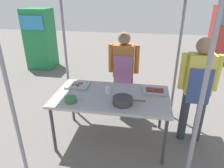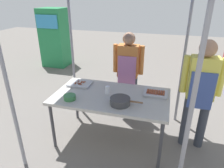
# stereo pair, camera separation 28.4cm
# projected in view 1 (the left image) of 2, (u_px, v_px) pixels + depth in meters

# --- Properties ---
(ground_plane) EXTENTS (18.00, 18.00, 0.00)m
(ground_plane) POSITION_uv_depth(u_px,v_px,m) (111.00, 138.00, 3.16)
(ground_plane) COLOR #66605B
(stall_table) EXTENTS (1.60, 0.90, 0.75)m
(stall_table) POSITION_uv_depth(u_px,v_px,m) (111.00, 99.00, 2.88)
(stall_table) COLOR #B7B2A8
(stall_table) RESTS_ON ground
(tray_grilled_sausages) EXTENTS (0.33, 0.24, 0.05)m
(tray_grilled_sausages) POSITION_uv_depth(u_px,v_px,m) (155.00, 91.00, 2.93)
(tray_grilled_sausages) COLOR #ADADB2
(tray_grilled_sausages) RESTS_ON stall_table
(tray_meat_skewers) EXTENTS (0.34, 0.27, 0.04)m
(tray_meat_skewers) POSITION_uv_depth(u_px,v_px,m) (78.00, 85.00, 3.12)
(tray_meat_skewers) COLOR #ADADB2
(tray_meat_skewers) RESTS_ON stall_table
(cooking_wok) EXTENTS (0.42, 0.26, 0.09)m
(cooking_wok) POSITION_uv_depth(u_px,v_px,m) (123.00, 100.00, 2.61)
(cooking_wok) COLOR #38383A
(cooking_wok) RESTS_ON stall_table
(condiment_bowl) EXTENTS (0.16, 0.16, 0.06)m
(condiment_bowl) POSITION_uv_depth(u_px,v_px,m) (71.00, 99.00, 2.67)
(condiment_bowl) COLOR #33723F
(condiment_bowl) RESTS_ON stall_table
(drink_cup_near_edge) EXTENTS (0.06, 0.06, 0.11)m
(drink_cup_near_edge) POSITION_uv_depth(u_px,v_px,m) (108.00, 90.00, 2.87)
(drink_cup_near_edge) COLOR white
(drink_cup_near_edge) RESTS_ON stall_table
(vendor_woman) EXTENTS (0.52, 0.22, 1.49)m
(vendor_woman) POSITION_uv_depth(u_px,v_px,m) (123.00, 69.00, 3.48)
(vendor_woman) COLOR #333842
(vendor_woman) RESTS_ON ground
(customer_nearby) EXTENTS (0.52, 0.23, 1.56)m
(customer_nearby) POSITION_uv_depth(u_px,v_px,m) (198.00, 84.00, 2.79)
(customer_nearby) COLOR #333842
(customer_nearby) RESTS_ON ground
(neighbor_stall_right) EXTENTS (0.72, 0.67, 1.67)m
(neighbor_stall_right) POSITION_uv_depth(u_px,v_px,m) (40.00, 39.00, 5.86)
(neighbor_stall_right) COLOR #237F47
(neighbor_stall_right) RESTS_ON ground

